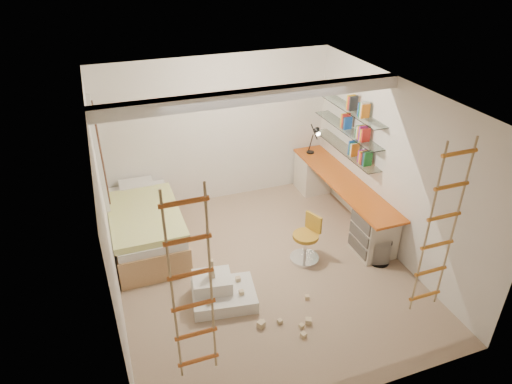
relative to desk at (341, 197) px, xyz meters
name	(u,v)px	position (x,y,z in m)	size (l,w,h in m)	color
floor	(263,270)	(-1.72, -0.86, -0.40)	(4.50, 4.50, 0.00)	#9B8264
ceiling_beam	(256,96)	(-1.72, -0.56, 2.12)	(4.00, 0.18, 0.16)	white
window_frame	(98,152)	(-3.69, 0.64, 1.15)	(0.06, 1.15, 1.35)	white
window_blind	(101,151)	(-3.65, 0.64, 1.15)	(0.02, 1.00, 1.20)	#4C2D1E
rope_ladder_left	(192,290)	(-3.07, -2.61, 1.11)	(0.41, 0.04, 2.13)	#BD5520
rope_ladder_right	(440,231)	(-0.37, -2.61, 1.11)	(0.41, 0.04, 2.13)	orange
waste_bin	(381,252)	(-0.02, -1.28, -0.22)	(0.30, 0.30, 0.37)	white
desk	(341,197)	(0.00, 0.00, 0.00)	(0.56, 2.80, 0.75)	#C95817
shelves	(347,130)	(0.15, 0.27, 1.10)	(0.25, 1.80, 0.71)	white
bed	(146,226)	(-3.20, 0.36, -0.07)	(1.02, 2.00, 0.69)	#AD7F51
task_lamp	(315,136)	(-0.05, 0.96, 0.73)	(0.14, 0.36, 0.57)	black
swivel_chair	(306,244)	(-1.03, -0.83, -0.13)	(0.57, 0.57, 0.74)	#B07E21
play_platform	(221,292)	(-2.47, -1.25, -0.26)	(0.91, 0.76, 0.37)	silver
toy_blocks	(257,301)	(-2.09, -1.62, -0.21)	(1.36, 1.11, 0.64)	#CCB284
books	(348,125)	(0.15, 0.27, 1.18)	(0.14, 0.70, 0.92)	#1E722D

